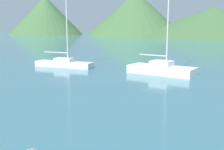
{
  "coord_description": "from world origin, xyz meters",
  "views": [
    {
      "loc": [
        5.08,
        -2.0,
        4.34
      ],
      "look_at": [
        -0.71,
        14.0,
        1.2
      ],
      "focal_mm": 45.0,
      "sensor_mm": 36.0,
      "label": 1
    }
  ],
  "objects": [
    {
      "name": "hill_central",
      "position": [
        -22.5,
        99.67,
        7.85
      ],
      "size": [
        36.02,
        36.02,
        15.71
      ],
      "color": "#3D6038",
      "rests_on": "ground_plane"
    },
    {
      "name": "sailboat_middle",
      "position": [
        0.95,
        22.08,
        0.49
      ],
      "size": [
        6.14,
        3.55,
        10.24
      ],
      "rotation": [
        0.0,
        0.0,
        -0.25
      ],
      "color": "white",
      "rests_on": "ground_plane"
    },
    {
      "name": "hill_east",
      "position": [
        4.27,
        99.65,
        4.86
      ],
      "size": [
        50.91,
        50.91,
        9.73
      ],
      "color": "#3D6038",
      "rests_on": "ground_plane"
    },
    {
      "name": "sailboat_outer",
      "position": [
        -9.02,
        22.73,
        0.44
      ],
      "size": [
        6.08,
        1.55,
        9.27
      ],
      "rotation": [
        0.0,
        0.0,
        -0.02
      ],
      "color": "silver",
      "rests_on": "ground_plane"
    },
    {
      "name": "hill_west",
      "position": [
        -58.65,
        96.35,
        7.46
      ],
      "size": [
        29.18,
        29.18,
        14.92
      ],
      "color": "#3D6038",
      "rests_on": "ground_plane"
    }
  ]
}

